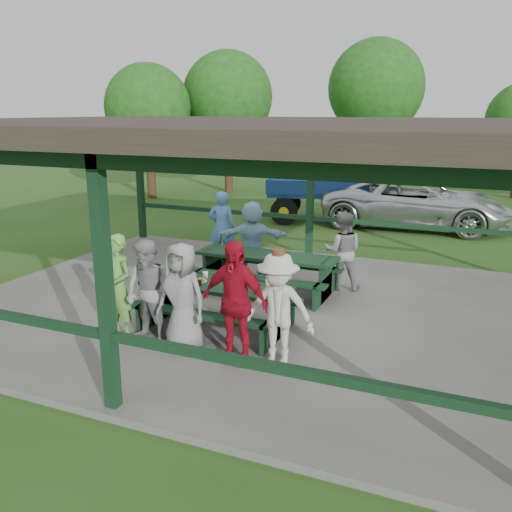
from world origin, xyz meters
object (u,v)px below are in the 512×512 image
at_px(contestant_white_fedora, 278,309).
at_px(farm_trailer, 317,198).
at_px(spectator_blue, 222,227).
at_px(contestant_red, 234,302).
at_px(pickup_truck, 415,203).
at_px(spectator_lblue, 252,239).
at_px(contestant_grey_mid, 182,297).
at_px(picnic_table_near, 217,300).
at_px(contestant_grey_left, 148,293).
at_px(picnic_table_far, 266,268).
at_px(spectator_grey, 343,251).
at_px(contestant_green, 118,287).

xyz_separation_m(contestant_white_fedora, farm_trailer, (-2.57, 10.36, -0.15)).
bearing_deg(spectator_blue, farm_trailer, -116.96).
distance_m(contestant_red, pickup_truck, 10.68).
bearing_deg(farm_trailer, spectator_lblue, -99.96).
bearing_deg(contestant_grey_mid, contestant_red, 2.70).
bearing_deg(farm_trailer, picnic_table_near, -97.69).
height_order(contestant_grey_left, farm_trailer, contestant_grey_left).
xyz_separation_m(picnic_table_far, farm_trailer, (-1.28, 7.58, 0.17)).
height_order(contestant_grey_mid, spectator_grey, contestant_grey_mid).
distance_m(contestant_red, spectator_lblue, 4.05).
distance_m(contestant_grey_left, spectator_lblue, 3.78).
bearing_deg(spectator_blue, spectator_lblue, 125.82).
distance_m(picnic_table_far, contestant_red, 3.03).
xyz_separation_m(contestant_grey_left, contestant_red, (1.42, -0.03, 0.07)).
height_order(picnic_table_near, contestant_grey_mid, contestant_grey_mid).
bearing_deg(picnic_table_far, spectator_grey, 30.19).
distance_m(contestant_red, contestant_white_fedora, 0.60).
distance_m(contestant_green, contestant_grey_mid, 1.10).
distance_m(contestant_grey_mid, spectator_blue, 4.68).
bearing_deg(farm_trailer, contestant_green, -104.87).
distance_m(contestant_grey_mid, contestant_red, 0.85).
distance_m(contestant_red, farm_trailer, 10.69).
relative_size(contestant_white_fedora, spectator_grey, 1.08).
relative_size(picnic_table_far, spectator_blue, 1.62).
relative_size(contestant_grey_left, pickup_truck, 0.29).
xyz_separation_m(contestant_green, spectator_grey, (2.53, 3.67, -0.06)).
relative_size(contestant_grey_mid, spectator_blue, 0.96).
xyz_separation_m(contestant_red, contestant_white_fedora, (0.58, 0.14, -0.07)).
height_order(contestant_grey_left, spectator_blue, spectator_blue).
bearing_deg(spectator_grey, farm_trailer, -81.27).
relative_size(contestant_white_fedora, spectator_blue, 0.98).
bearing_deg(picnic_table_far, spectator_blue, 138.56).
relative_size(contestant_green, contestant_grey_left, 1.03).
bearing_deg(spectator_blue, contestant_white_fedora, 102.00).
bearing_deg(picnic_table_near, contestant_grey_left, -127.15).
distance_m(picnic_table_near, contestant_green, 1.55).
height_order(contestant_green, pickup_truck, contestant_green).
bearing_deg(contestant_red, pickup_truck, 89.68).
relative_size(spectator_lblue, pickup_truck, 0.29).
bearing_deg(spectator_grey, contestant_white_fedora, 78.09).
bearing_deg(farm_trailer, picnic_table_far, -95.48).
bearing_deg(farm_trailer, contestant_grey_mid, -98.85).
bearing_deg(pickup_truck, picnic_table_near, 166.98).
xyz_separation_m(spectator_lblue, farm_trailer, (-0.60, 6.69, -0.15)).
bearing_deg(contestant_red, contestant_white_fedora, 18.95).
relative_size(picnic_table_far, spectator_grey, 1.78).
distance_m(contestant_red, spectator_blue, 5.05).
bearing_deg(contestant_red, picnic_table_near, 134.31).
distance_m(contestant_green, spectator_grey, 4.46).
relative_size(contestant_green, spectator_blue, 0.98).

